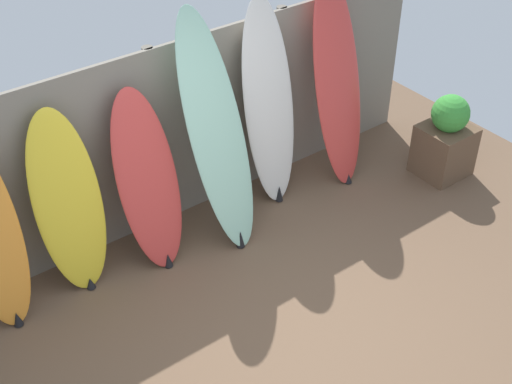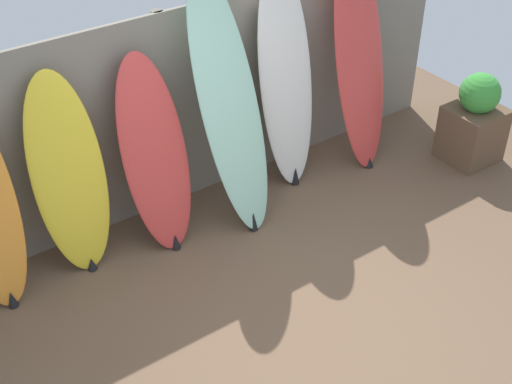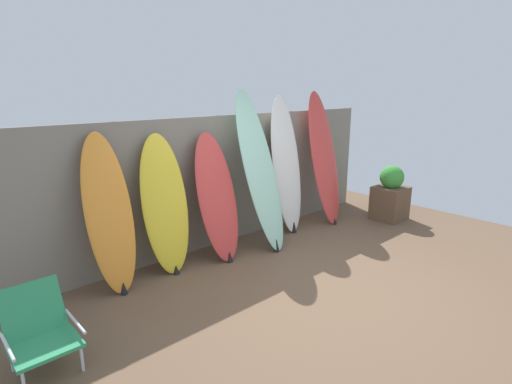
{
  "view_description": "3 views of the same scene",
  "coord_description": "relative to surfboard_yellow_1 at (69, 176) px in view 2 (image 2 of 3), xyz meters",
  "views": [
    {
      "loc": [
        -2.55,
        -2.9,
        4.4
      ],
      "look_at": [
        0.29,
        0.91,
        0.83
      ],
      "focal_mm": 50.0,
      "sensor_mm": 36.0,
      "label": 1
    },
    {
      "loc": [
        -2.45,
        -2.76,
        3.91
      ],
      "look_at": [
        0.04,
        0.75,
        0.79
      ],
      "focal_mm": 50.0,
      "sensor_mm": 36.0,
      "label": 2
    },
    {
      "loc": [
        -3.28,
        -2.33,
        2.17
      ],
      "look_at": [
        -0.48,
        0.73,
        1.07
      ],
      "focal_mm": 28.0,
      "sensor_mm": 36.0,
      "label": 3
    }
  ],
  "objects": [
    {
      "name": "planter_box",
      "position": [
        3.78,
        -0.8,
        -0.41
      ],
      "size": [
        0.51,
        0.48,
        0.92
      ],
      "color": "brown",
      "rests_on": "ground"
    },
    {
      "name": "surfboard_seafoam_3",
      "position": [
        1.36,
        -0.18,
        0.24
      ],
      "size": [
        0.62,
        0.83,
        2.16
      ],
      "color": "#9ED6BC",
      "rests_on": "ground"
    },
    {
      "name": "surfboard_red_5",
      "position": [
        2.86,
        -0.09,
        0.23
      ],
      "size": [
        0.58,
        0.68,
        2.12
      ],
      "color": "#D13D38",
      "rests_on": "ground"
    },
    {
      "name": "fence_back",
      "position": [
        1.03,
        0.3,
        0.07
      ],
      "size": [
        6.08,
        0.11,
        1.8
      ],
      "color": "gray",
      "rests_on": "ground"
    },
    {
      "name": "surfboard_red_2",
      "position": [
        0.69,
        -0.1,
        -0.02
      ],
      "size": [
        0.58,
        0.59,
        1.63
      ],
      "color": "#D13D38",
      "rests_on": "ground"
    },
    {
      "name": "surfboard_yellow_1",
      "position": [
        0.0,
        0.0,
        0.0
      ],
      "size": [
        0.59,
        0.44,
        1.66
      ],
      "color": "yellow",
      "rests_on": "ground"
    },
    {
      "name": "surfboard_white_4",
      "position": [
        2.09,
        0.02,
        0.19
      ],
      "size": [
        0.56,
        0.45,
        2.06
      ],
      "color": "white",
      "rests_on": "ground"
    },
    {
      "name": "ground",
      "position": [
        1.03,
        -1.71,
        -0.83
      ],
      "size": [
        7.68,
        7.68,
        0.0
      ],
      "primitive_type": "plane",
      "color": "brown"
    }
  ]
}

